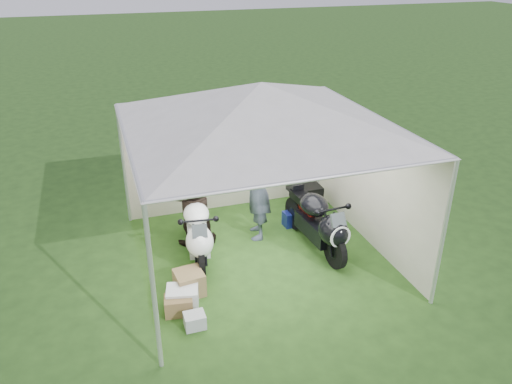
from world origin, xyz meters
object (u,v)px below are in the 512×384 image
at_px(person_dark_jacket, 190,197).
at_px(crate_2, 195,321).
at_px(motorcycle_black, 318,221).
at_px(crate_0, 183,297).
at_px(crate_1, 189,283).
at_px(canopy_tent, 261,110).
at_px(paddock_stand, 293,218).
at_px(motorcycle_white, 198,230).
at_px(equipment_box, 306,198).
at_px(person_blue_jacket, 258,188).
at_px(crate_3, 179,305).

relative_size(person_dark_jacket, crate_2, 6.27).
bearing_deg(person_dark_jacket, motorcycle_black, 156.59).
distance_m(crate_0, crate_1, 0.32).
distance_m(canopy_tent, paddock_stand, 2.73).
bearing_deg(canopy_tent, motorcycle_black, -6.85).
height_order(motorcycle_white, crate_0, motorcycle_white).
bearing_deg(crate_1, equipment_box, 35.02).
distance_m(canopy_tent, crate_0, 3.01).
bearing_deg(motorcycle_white, crate_2, -96.34).
bearing_deg(person_blue_jacket, person_dark_jacket, -86.29).
xyz_separation_m(canopy_tent, crate_0, (-1.52, -0.94, -2.42)).
distance_m(motorcycle_white, crate_2, 1.81).
distance_m(canopy_tent, motorcycle_white, 2.29).
relative_size(crate_0, crate_2, 1.58).
bearing_deg(canopy_tent, motorcycle_white, 166.25).
xyz_separation_m(motorcycle_white, paddock_stand, (1.95, 0.55, -0.40)).
height_order(equipment_box, crate_2, equipment_box).
bearing_deg(equipment_box, motorcycle_white, -157.15).
relative_size(equipment_box, crate_3, 1.38).
bearing_deg(person_blue_jacket, crate_3, -35.30).
xyz_separation_m(paddock_stand, crate_0, (-2.45, -1.75, 0.01)).
bearing_deg(crate_0, equipment_box, 37.12).
bearing_deg(crate_3, crate_2, -67.18).
relative_size(person_dark_jacket, crate_1, 4.40).
height_order(paddock_stand, equipment_box, equipment_box).
xyz_separation_m(equipment_box, crate_2, (-2.85, -2.72, -0.17)).
bearing_deg(motorcycle_white, motorcycle_black, -2.46).
height_order(motorcycle_white, person_blue_jacket, person_blue_jacket).
bearing_deg(crate_1, crate_0, -119.89).
relative_size(motorcycle_white, person_blue_jacket, 1.02).
xyz_separation_m(motorcycle_white, motorcycle_black, (2.02, -0.37, 0.02)).
bearing_deg(crate_3, motorcycle_white, 66.23).
distance_m(canopy_tent, equipment_box, 2.98).
relative_size(motorcycle_white, equipment_box, 3.56).
bearing_deg(crate_2, crate_1, 83.62).
distance_m(person_blue_jacket, equipment_box, 1.54).
bearing_deg(crate_0, crate_1, 60.11).
relative_size(motorcycle_white, crate_1, 4.73).
xyz_separation_m(motorcycle_white, crate_0, (-0.50, -1.19, -0.38)).
distance_m(motorcycle_black, crate_1, 2.46).
distance_m(canopy_tent, crate_3, 3.12).
height_order(person_blue_jacket, crate_3, person_blue_jacket).
relative_size(paddock_stand, crate_1, 0.91).
relative_size(paddock_stand, equipment_box, 0.68).
bearing_deg(motorcycle_black, crate_3, -164.10).
bearing_deg(crate_1, motorcycle_black, 13.04).
bearing_deg(person_dark_jacket, crate_1, 77.51).
xyz_separation_m(person_dark_jacket, equipment_box, (2.42, 0.48, -0.63)).
relative_size(crate_1, crate_2, 1.43).
bearing_deg(motorcycle_white, equipment_box, 30.74).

